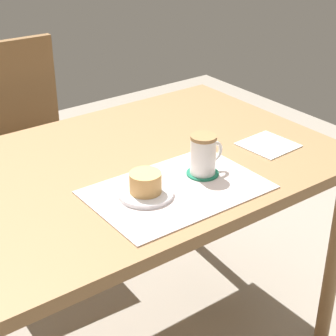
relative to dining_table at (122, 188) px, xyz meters
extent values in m
cylinder|color=#997047|center=(0.59, -0.35, -0.31)|extent=(0.05, 0.05, 0.69)
cylinder|color=#997047|center=(0.59, 0.35, -0.31)|extent=(0.05, 0.05, 0.69)
cube|color=#997047|center=(0.00, 0.00, 0.06)|extent=(1.29, 0.82, 0.04)
cylinder|color=brown|center=(0.17, 0.47, -0.45)|extent=(0.04, 0.04, 0.40)
cylinder|color=brown|center=(-0.18, 0.49, -0.45)|extent=(0.04, 0.04, 0.40)
cylinder|color=brown|center=(0.19, 0.83, -0.45)|extent=(0.04, 0.04, 0.40)
cube|color=brown|center=(0.00, 0.66, -0.23)|extent=(0.44, 0.44, 0.04)
cube|color=brown|center=(0.01, 0.85, 0.02)|extent=(0.39, 0.05, 0.47)
cube|color=silver|center=(0.04, -0.21, 0.08)|extent=(0.46, 0.31, 0.00)
cylinder|color=white|center=(-0.04, -0.19, 0.08)|extent=(0.15, 0.15, 0.01)
cylinder|color=#E0A860|center=(-0.04, -0.19, 0.12)|extent=(0.08, 0.08, 0.05)
cylinder|color=#196B4C|center=(0.15, -0.19, 0.08)|extent=(0.09, 0.09, 0.00)
cylinder|color=white|center=(0.15, -0.19, 0.13)|extent=(0.07, 0.07, 0.10)
cylinder|color=#9E7547|center=(0.15, -0.19, 0.19)|extent=(0.07, 0.07, 0.01)
torus|color=white|center=(0.19, -0.19, 0.14)|extent=(0.06, 0.01, 0.06)
cube|color=white|center=(0.44, -0.16, 0.08)|extent=(0.16, 0.16, 0.00)
camera|label=1|loc=(-0.75, -1.23, 0.81)|focal=60.00mm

